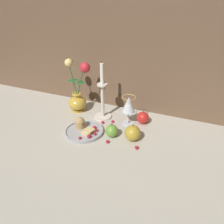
# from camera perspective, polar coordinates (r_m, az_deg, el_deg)

# --- Properties ---
(ground_plane) EXTENTS (2.40, 2.40, 0.00)m
(ground_plane) POSITION_cam_1_polar(r_m,az_deg,el_deg) (1.20, -3.03, -3.75)
(ground_plane) COLOR #B7B2A3
(ground_plane) RESTS_ON ground
(wall_back) EXTENTS (2.40, 0.04, 1.20)m
(wall_back) POSITION_cam_1_polar(r_m,az_deg,el_deg) (1.27, 2.19, 26.85)
(wall_back) COLOR brown
(wall_back) RESTS_ON ground_plane
(vase) EXTENTS (0.15, 0.11, 0.32)m
(vase) POSITION_cam_1_polar(r_m,az_deg,el_deg) (1.32, -8.92, 4.36)
(vase) COLOR gold
(vase) RESTS_ON ground_plane
(plate_with_pastries) EXTENTS (0.20, 0.20, 0.07)m
(plate_with_pastries) POSITION_cam_1_polar(r_m,az_deg,el_deg) (1.15, -7.41, -4.49)
(plate_with_pastries) COLOR #A3A3A8
(plate_with_pastries) RESTS_ON ground_plane
(wine_glass) EXTENTS (0.07, 0.07, 0.16)m
(wine_glass) POSITION_cam_1_polar(r_m,az_deg,el_deg) (1.17, 4.36, 1.67)
(wine_glass) COLOR silver
(wine_glass) RESTS_ON ground_plane
(candlestick) EXTENTS (0.10, 0.10, 0.33)m
(candlestick) POSITION_cam_1_polar(r_m,az_deg,el_deg) (1.23, -2.47, 3.02)
(candlestick) COLOR silver
(candlestick) RESTS_ON ground_plane
(apple_beside_vase) EXTENTS (0.08, 0.08, 0.09)m
(apple_beside_vase) POSITION_cam_1_polar(r_m,az_deg,el_deg) (1.08, 5.40, -5.49)
(apple_beside_vase) COLOR #B2932D
(apple_beside_vase) RESTS_ON ground_plane
(apple_near_glass) EXTENTS (0.06, 0.06, 0.08)m
(apple_near_glass) POSITION_cam_1_polar(r_m,az_deg,el_deg) (1.10, -0.06, -4.92)
(apple_near_glass) COLOR #669938
(apple_near_glass) RESTS_ON ground_plane
(apple_at_table_edge) EXTENTS (0.07, 0.07, 0.08)m
(apple_at_table_edge) POSITION_cam_1_polar(r_m,az_deg,el_deg) (1.22, 8.06, -1.48)
(apple_at_table_edge) COLOR red
(apple_at_table_edge) RESTS_ON ground_plane
(berry_near_plate) EXTENTS (0.02, 0.02, 0.02)m
(berry_near_plate) POSITION_cam_1_polar(r_m,az_deg,el_deg) (1.21, -2.29, -2.76)
(berry_near_plate) COLOR #AD192D
(berry_near_plate) RESTS_ON ground_plane
(berry_front_center) EXTENTS (0.02, 0.02, 0.02)m
(berry_front_center) POSITION_cam_1_polar(r_m,az_deg,el_deg) (1.04, 6.45, -9.19)
(berry_front_center) COLOR #AD192D
(berry_front_center) RESTS_ON ground_plane
(berry_by_glass_stem) EXTENTS (0.02, 0.02, 0.02)m
(berry_by_glass_stem) POSITION_cam_1_polar(r_m,az_deg,el_deg) (1.22, 0.15, -2.49)
(berry_by_glass_stem) COLOR #AD192D
(berry_by_glass_stem) RESTS_ON ground_plane
(berry_under_candlestick) EXTENTS (0.02, 0.02, 0.02)m
(berry_under_candlestick) POSITION_cam_1_polar(r_m,az_deg,el_deg) (1.07, -1.18, -7.73)
(berry_under_candlestick) COLOR #AD192D
(berry_under_candlestick) RESTS_ON ground_plane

